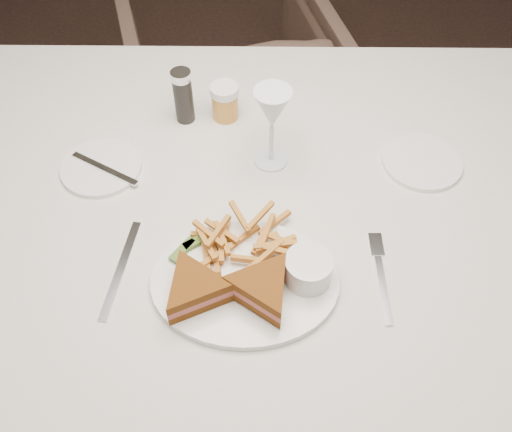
% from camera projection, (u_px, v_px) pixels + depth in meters
% --- Properties ---
extents(table, '(1.62, 1.12, 0.75)m').
position_uv_depth(table, '(255.00, 311.00, 1.36)').
color(table, silver).
rests_on(table, ground).
extents(chair_far, '(0.78, 0.75, 0.68)m').
position_uv_depth(chair_far, '(230.00, 80.00, 1.97)').
color(chair_far, '#4D392F').
rests_on(chair_far, ground).
extents(table_setting, '(0.80, 0.64, 0.18)m').
position_uv_depth(table_setting, '(247.00, 224.00, 1.00)').
color(table_setting, white).
rests_on(table_setting, table).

